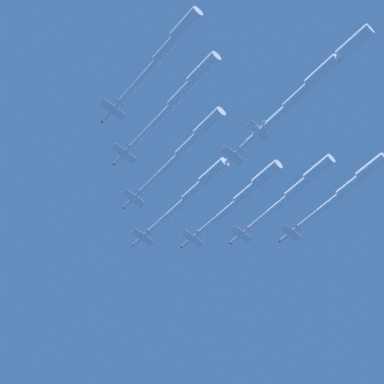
{
  "coord_description": "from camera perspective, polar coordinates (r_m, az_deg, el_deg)",
  "views": [
    {
      "loc": [
        74.46,
        112.94,
        53.58
      ],
      "look_at": [
        0.0,
        0.0,
        219.35
      ],
      "focal_mm": 61.38,
      "sensor_mm": 36.0,
      "label": 1
    }
  ],
  "objects": [
    {
      "name": "jet_starboard_inner",
      "position": [
        212.88,
        4.76,
        -0.01
      ],
      "size": [
        11.31,
        48.1,
        3.88
      ],
      "color": "silver"
    },
    {
      "name": "jet_lead",
      "position": [
        213.16,
        0.21,
        0.15
      ],
      "size": [
        11.37,
        48.56,
        3.87
      ],
      "color": "silver"
    },
    {
      "name": "jet_port_mid",
      "position": [
        194.89,
        -0.88,
        8.6
      ],
      "size": [
        11.13,
        50.63,
        3.91
      ],
      "color": "silver"
    },
    {
      "name": "jet_trail_port",
      "position": [
        195.15,
        9.2,
        8.28
      ],
      "size": [
        10.97,
        49.99,
        3.81
      ],
      "color": "silver"
    },
    {
      "name": "jet_port_outer",
      "position": [
        186.86,
        -2.25,
        12.35
      ],
      "size": [
        10.19,
        46.3,
        3.79
      ],
      "color": "silver"
    },
    {
      "name": "jet_starboard_outer",
      "position": [
        219.16,
        13.55,
        0.55
      ],
      "size": [
        10.49,
        48.11,
        3.88
      ],
      "color": "silver"
    },
    {
      "name": "jet_trail_starboard",
      "position": [
        193.32,
        11.74,
        10.55
      ],
      "size": [
        11.56,
        50.18,
        3.82
      ],
      "color": "silver"
    },
    {
      "name": "jet_starboard_mid",
      "position": [
        215.63,
        9.19,
        0.43
      ],
      "size": [
        10.58,
        48.41,
        3.81
      ],
      "color": "silver"
    },
    {
      "name": "jet_port_inner",
      "position": [
        202.84,
        -0.29,
        4.18
      ],
      "size": [
        11.03,
        50.06,
        3.8
      ],
      "color": "silver"
    }
  ]
}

